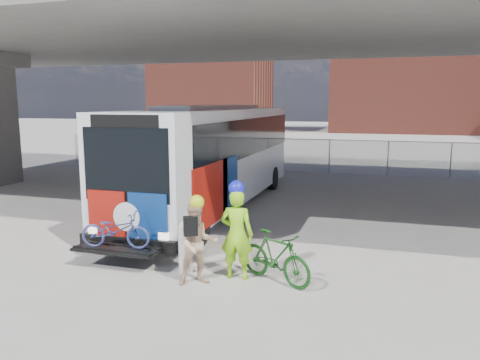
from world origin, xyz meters
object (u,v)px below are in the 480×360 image
at_px(bollard, 185,245).
at_px(cyclist_hivis, 237,232).
at_px(bike_parked, 276,257).
at_px(cyclist_tan, 197,242).
at_px(bus, 215,150).

relative_size(bollard, cyclist_hivis, 0.55).
xyz_separation_m(bollard, bike_parked, (2.07, -0.00, -0.07)).
relative_size(bollard, bike_parked, 0.63).
distance_m(bollard, bike_parked, 2.07).
distance_m(bollard, cyclist_tan, 0.83).
height_order(bus, cyclist_tan, bus).
height_order(bus, cyclist_hivis, bus).
bearing_deg(bollard, cyclist_tan, -47.23).
bearing_deg(cyclist_tan, bus, 74.48).
relative_size(cyclist_hivis, cyclist_tan, 1.13).
xyz_separation_m(cyclist_hivis, cyclist_tan, (-0.68, -0.57, -0.14)).
height_order(bollard, cyclist_hivis, cyclist_hivis).
xyz_separation_m(bus, bike_parked, (3.69, -6.33, -1.55)).
xyz_separation_m(bus, bollard, (1.62, -6.33, -1.48)).
distance_m(cyclist_hivis, cyclist_tan, 0.90).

